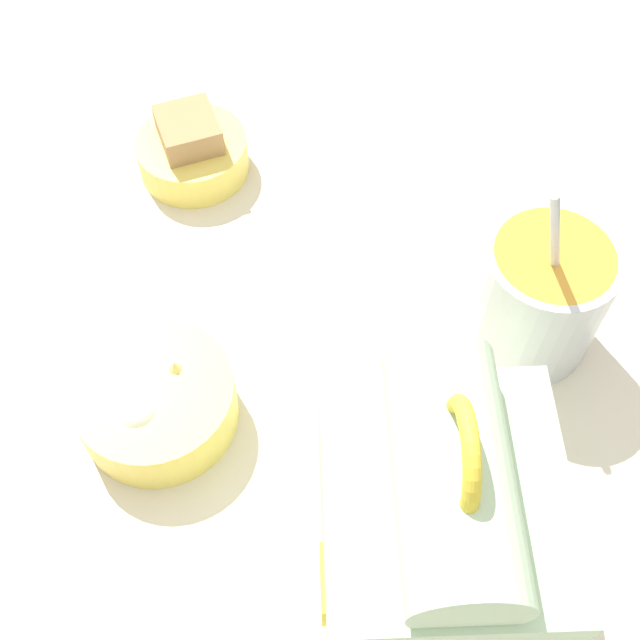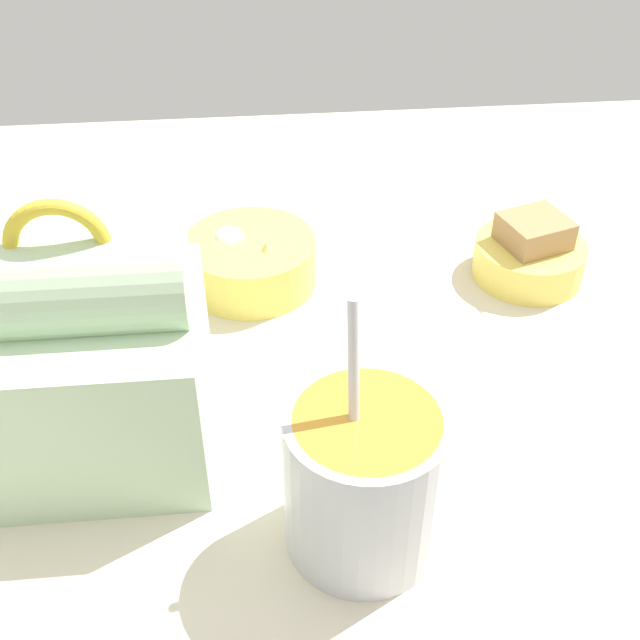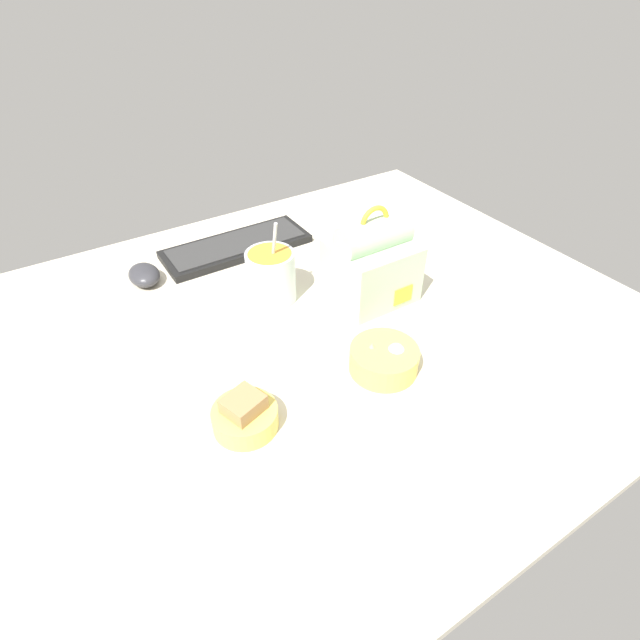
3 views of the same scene
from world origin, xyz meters
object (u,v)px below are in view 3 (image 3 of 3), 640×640
(bento_bowl_snacks, at_px, (384,359))
(bento_bowl_sandwich, at_px, (245,416))
(soup_cup, at_px, (271,275))
(computer_mouse, at_px, (144,275))
(keyboard, at_px, (236,246))
(lunch_bag, at_px, (372,264))

(bento_bowl_snacks, bearing_deg, bento_bowl_sandwich, 177.05)
(bento_bowl_sandwich, relative_size, bento_bowl_snacks, 0.85)
(soup_cup, relative_size, bento_bowl_snacks, 1.50)
(soup_cup, xyz_separation_m, computer_mouse, (-0.21, 0.21, -0.04))
(bento_bowl_snacks, bearing_deg, keyboard, 94.70)
(soup_cup, height_order, bento_bowl_snacks, soup_cup)
(keyboard, bearing_deg, computer_mouse, -174.54)
(keyboard, distance_m, soup_cup, 0.23)
(lunch_bag, distance_m, bento_bowl_sandwich, 0.43)
(lunch_bag, distance_m, bento_bowl_snacks, 0.24)
(lunch_bag, height_order, bento_bowl_sandwich, lunch_bag)
(lunch_bag, bearing_deg, bento_bowl_snacks, -120.77)
(bento_bowl_sandwich, height_order, computer_mouse, bento_bowl_sandwich)
(keyboard, distance_m, lunch_bag, 0.38)
(bento_bowl_snacks, xyz_separation_m, computer_mouse, (-0.28, 0.51, -0.01))
(lunch_bag, bearing_deg, keyboard, 115.84)
(computer_mouse, bearing_deg, bento_bowl_snacks, -61.28)
(lunch_bag, xyz_separation_m, bento_bowl_snacks, (-0.12, -0.20, -0.06))
(computer_mouse, bearing_deg, bento_bowl_sandwich, -88.66)
(keyboard, xyz_separation_m, bento_bowl_sandwich, (-0.22, -0.52, 0.01))
(lunch_bag, xyz_separation_m, bento_bowl_sandwich, (-0.38, -0.18, -0.06))
(bento_bowl_sandwich, height_order, bento_bowl_snacks, bento_bowl_sandwich)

